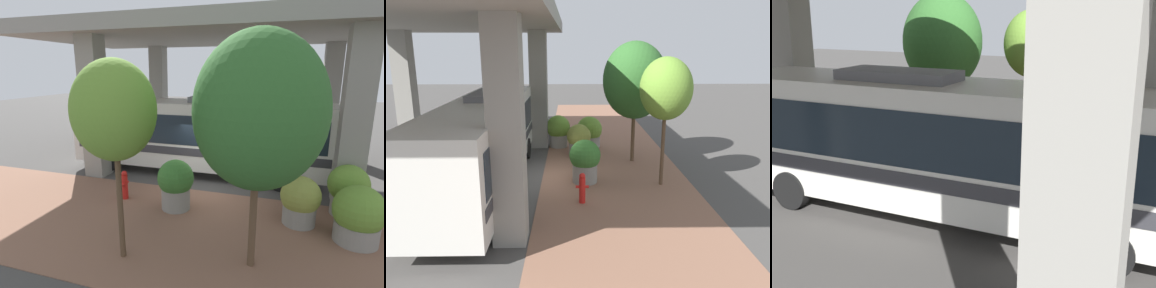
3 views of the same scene
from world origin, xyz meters
TOP-DOWN VIEW (x-y plane):
  - ground_plane at (0.00, 0.00)m, footprint 80.00×80.00m
  - sidewalk_strip at (-3.00, 0.00)m, footprint 6.00×40.00m
  - overpass at (4.00, 0.00)m, footprint 9.40×18.30m
  - bus at (2.11, 0.88)m, footprint 2.56×11.68m
  - fire_hydrant at (-1.58, 2.61)m, footprint 0.46×0.22m
  - planter_front at (-2.19, -5.01)m, footprint 1.38×1.38m
  - planter_middle at (-1.75, 0.53)m, footprint 1.25×1.25m
  - planter_back at (-1.59, -3.52)m, footprint 1.21×1.21m
  - planter_extra at (-0.51, -5.01)m, footprint 1.28×1.28m
  - street_tree_near at (-4.12, -2.33)m, footprint 2.93×2.93m
  - street_tree_far at (-4.76, 0.86)m, footprint 1.97×1.97m

SIDE VIEW (x-z plane):
  - ground_plane at x=0.00m, z-range 0.00..0.00m
  - sidewalk_strip at x=-3.00m, z-range 0.00..0.02m
  - fire_hydrant at x=-1.58m, z-range 0.01..1.12m
  - planter_back at x=-1.59m, z-range 0.01..1.57m
  - planter_front at x=-2.19m, z-range -0.02..1.65m
  - planter_extra at x=-0.51m, z-range 0.05..1.79m
  - planter_middle at x=-1.75m, z-range 0.05..1.81m
  - bus at x=2.11m, z-range 0.15..3.72m
  - street_tree_far at x=-4.76m, z-range 1.30..6.29m
  - street_tree_near at x=-4.12m, z-range 1.03..6.62m
  - overpass at x=4.00m, z-range 2.52..9.26m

